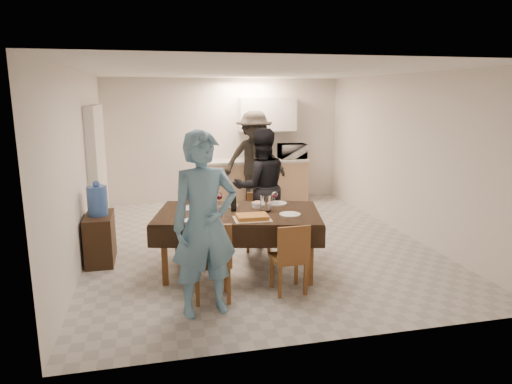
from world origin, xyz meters
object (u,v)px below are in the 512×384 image
at_px(savoury_tart, 252,217).
at_px(microwave, 292,151).
at_px(person_near, 205,225).
at_px(person_far, 261,187).
at_px(wine_bottle, 234,200).
at_px(water_pitcher, 266,203).
at_px(person_kitchen, 254,160).
at_px(console, 100,238).
at_px(water_jug, 97,201).
at_px(dining_table, 238,215).

height_order(savoury_tart, microwave, microwave).
bearing_deg(savoury_tart, person_near, -134.13).
xyz_separation_m(microwave, person_far, (-1.36, -2.73, -0.18)).
xyz_separation_m(wine_bottle, person_near, (-0.50, -1.10, 0.02)).
height_order(water_pitcher, person_kitchen, person_kitchen).
distance_m(console, person_kitchen, 3.82).
distance_m(water_jug, wine_bottle, 1.88).
bearing_deg(water_pitcher, person_far, 79.70).
xyz_separation_m(dining_table, person_far, (0.55, 1.05, 0.13)).
relative_size(wine_bottle, water_pitcher, 1.34).
relative_size(console, savoury_tart, 1.64).
bearing_deg(wine_bottle, savoury_tart, -70.77).
xyz_separation_m(water_pitcher, microwave, (1.56, 3.83, 0.16)).
xyz_separation_m(savoury_tart, person_far, (0.45, 1.43, 0.06)).
bearing_deg(dining_table, water_jug, 170.18).
bearing_deg(person_near, person_kitchen, 59.68).
height_order(dining_table, microwave, microwave).
bearing_deg(person_far, person_kitchen, -103.60).
xyz_separation_m(water_pitcher, savoury_tart, (-0.25, -0.33, -0.08)).
bearing_deg(water_jug, console, 90.00).
bearing_deg(console, person_kitchen, 42.92).
height_order(wine_bottle, person_kitchen, person_kitchen).
distance_m(dining_table, person_kitchen, 3.47).
bearing_deg(savoury_tart, person_far, 72.53).
distance_m(savoury_tart, person_kitchen, 3.81).
bearing_deg(person_kitchen, water_jug, -137.08).
distance_m(water_pitcher, person_far, 1.12).
bearing_deg(microwave, console, 39.17).
distance_m(microwave, person_near, 5.42).
relative_size(microwave, person_near, 0.29).
relative_size(savoury_tart, person_kitchen, 0.23).
distance_m(console, person_near, 2.29).
height_order(person_near, person_far, person_near).
bearing_deg(dining_table, savoury_tart, -62.08).
xyz_separation_m(console, person_far, (2.34, 0.29, 0.56)).
distance_m(wine_bottle, microwave, 4.21).
bearing_deg(person_near, microwave, 51.79).
bearing_deg(person_kitchen, microwave, 25.51).
bearing_deg(console, water_pitcher, -20.73).
bearing_deg(wine_bottle, person_kitchen, 72.78).
xyz_separation_m(water_pitcher, person_far, (0.20, 1.10, -0.02)).
relative_size(wine_bottle, savoury_tart, 0.66).
bearing_deg(water_pitcher, water_jug, 159.27).
bearing_deg(person_kitchen, person_far, -100.34).
distance_m(water_pitcher, person_near, 1.35).
distance_m(water_pitcher, person_kitchen, 3.43).
bearing_deg(person_near, water_pitcher, 36.80).
xyz_separation_m(dining_table, person_kitchen, (0.96, 3.33, 0.21)).
distance_m(water_jug, savoury_tart, 2.21).
height_order(water_pitcher, savoury_tart, water_pitcher).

